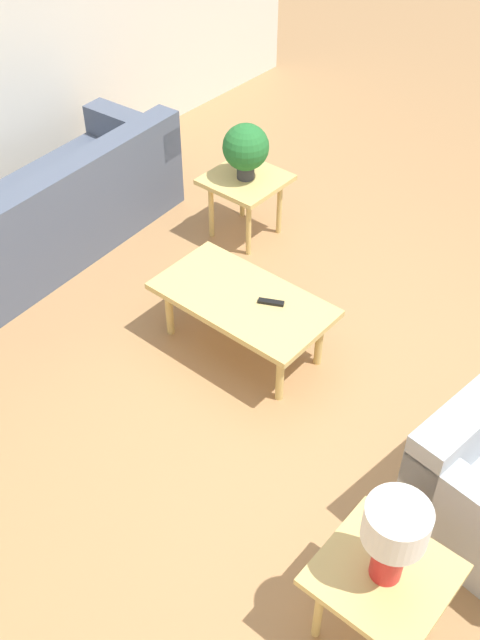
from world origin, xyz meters
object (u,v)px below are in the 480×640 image
object	(u,v)px
side_table_lamp	(382,581)
potted_plant	(246,148)
table_lamp	(394,533)
sofa	(48,214)
coffee_table	(243,303)
side_table_plant	(246,186)

from	to	relation	value
side_table_lamp	potted_plant	bearing A→B (deg)	-39.70
table_lamp	potted_plant	bearing A→B (deg)	-39.70
sofa	side_table_lamp	world-z (taller)	sofa
coffee_table	side_table_plant	world-z (taller)	side_table_plant
potted_plant	table_lamp	xyz separation A→B (m)	(-2.48, 2.06, 0.06)
potted_plant	table_lamp	size ratio (longest dim) A/B	0.93
side_table_plant	potted_plant	world-z (taller)	potted_plant
coffee_table	potted_plant	bearing A→B (deg)	-50.96
sofa	side_table_plant	xyz separation A→B (m)	(-0.99, -1.08, 0.13)
coffee_table	side_table_plant	bearing A→B (deg)	-50.96
sofa	potted_plant	xyz separation A→B (m)	(-0.99, -1.08, 0.44)
side_table_plant	sofa	bearing A→B (deg)	47.38
sofa	side_table_plant	world-z (taller)	sofa
coffee_table	table_lamp	bearing A→B (deg)	147.53
table_lamp	sofa	bearing A→B (deg)	-15.75
sofa	table_lamp	xyz separation A→B (m)	(-3.47, 0.98, 0.50)
potted_plant	coffee_table	bearing A→B (deg)	129.04
side_table_plant	table_lamp	bearing A→B (deg)	140.30
table_lamp	side_table_lamp	bearing A→B (deg)	135.00
side_table_plant	potted_plant	distance (m)	0.31
side_table_plant	potted_plant	bearing A→B (deg)	90.00
side_table_plant	side_table_lamp	distance (m)	3.22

